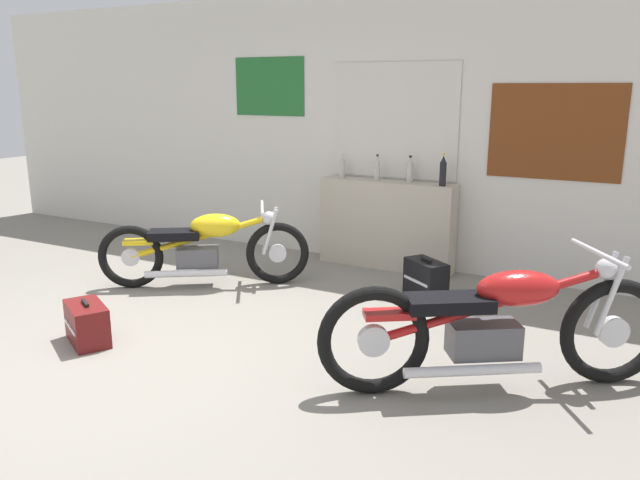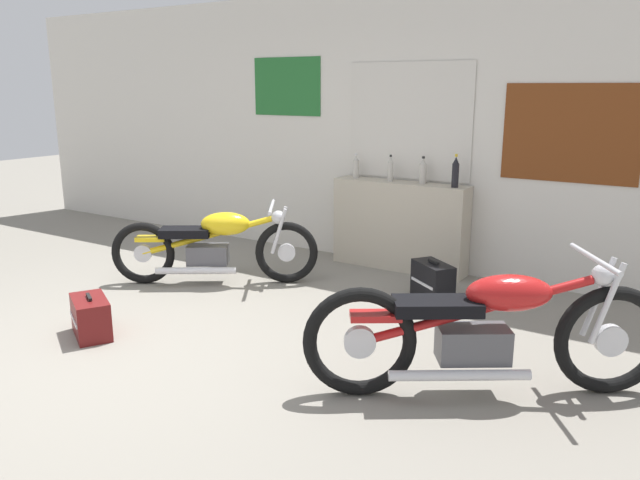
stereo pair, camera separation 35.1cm
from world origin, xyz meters
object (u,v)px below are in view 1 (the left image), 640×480
(bottle_center, at_px, (410,171))
(hard_case_black, at_px, (426,279))
(bottle_right_center, at_px, (443,171))
(motorcycle_yellow, at_px, (204,246))
(motorcycle_red, at_px, (496,324))
(bottle_leftmost, at_px, (342,167))
(bottle_left_center, at_px, (377,169))
(hard_case_darkred, at_px, (87,323))

(bottle_center, xyz_separation_m, hard_case_black, (0.47, -0.78, -0.85))
(bottle_right_center, bearing_deg, motorcycle_yellow, -143.42)
(bottle_center, relative_size, motorcycle_red, 0.14)
(motorcycle_red, bearing_deg, hard_case_black, 122.87)
(bottle_leftmost, xyz_separation_m, bottle_right_center, (1.10, -0.04, 0.03))
(bottle_leftmost, distance_m, bottle_left_center, 0.40)
(hard_case_black, height_order, hard_case_darkred, hard_case_black)
(bottle_center, relative_size, hard_case_black, 0.59)
(bottle_left_center, bearing_deg, bottle_right_center, -2.37)
(bottle_center, height_order, motorcycle_yellow, bottle_center)
(bottle_left_center, bearing_deg, motorcycle_red, -51.57)
(bottle_left_center, bearing_deg, bottle_center, 4.87)
(motorcycle_red, distance_m, hard_case_black, 1.74)
(motorcycle_yellow, xyz_separation_m, hard_case_darkred, (0.08, -1.49, -0.24))
(bottle_leftmost, relative_size, hard_case_black, 0.57)
(bottle_right_center, distance_m, motorcycle_yellow, 2.39)
(bottle_right_center, distance_m, motorcycle_red, 2.48)
(motorcycle_yellow, bearing_deg, hard_case_darkred, -86.79)
(bottle_right_center, xyz_separation_m, hard_case_darkred, (-1.76, -2.86, -0.90))
(motorcycle_red, bearing_deg, motorcycle_yellow, 164.53)
(bottle_left_center, relative_size, bottle_center, 0.99)
(motorcycle_yellow, bearing_deg, bottle_leftmost, 62.23)
(bottle_leftmost, relative_size, bottle_center, 0.96)
(bottle_left_center, height_order, bottle_right_center, bottle_right_center)
(motorcycle_yellow, relative_size, hard_case_darkred, 3.37)
(bottle_center, bearing_deg, bottle_right_center, -9.23)
(bottle_center, relative_size, motorcycle_yellow, 0.16)
(motorcycle_red, relative_size, hard_case_darkred, 3.81)
(bottle_leftmost, relative_size, motorcycle_red, 0.14)
(bottle_center, distance_m, motorcycle_red, 2.69)
(hard_case_black, distance_m, hard_case_darkred, 2.84)
(bottle_left_center, xyz_separation_m, motorcycle_yellow, (-1.14, -1.40, -0.64))
(bottle_left_center, relative_size, hard_case_black, 0.59)
(hard_case_black, bearing_deg, hard_case_darkred, -131.20)
(bottle_left_center, height_order, bottle_center, bottle_center)
(bottle_left_center, bearing_deg, hard_case_darkred, -110.17)
(bottle_leftmost, bearing_deg, bottle_right_center, -1.88)
(motorcycle_yellow, bearing_deg, bottle_right_center, 36.58)
(motorcycle_red, bearing_deg, bottle_right_center, 115.71)
(bottle_leftmost, height_order, motorcycle_yellow, bottle_leftmost)
(bottle_leftmost, distance_m, hard_case_darkred, 3.09)
(bottle_right_center, distance_m, hard_case_black, 1.14)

